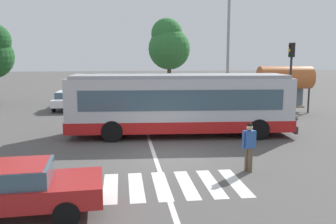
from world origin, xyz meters
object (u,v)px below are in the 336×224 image
at_px(bus_stop_shelter, 285,79).
at_px(twin_arm_street_lamp, 229,21).
at_px(foreground_sedan, 9,187).
at_px(city_transit_bus, 180,104).
at_px(parked_car_red, 177,97).
at_px(parked_car_blue, 103,99).
at_px(traffic_light_far_corner, 291,68).
at_px(background_tree_right, 169,45).
at_px(pedestrian_crossing_street, 249,144).
at_px(parked_car_white, 69,99).
at_px(parked_car_black, 139,99).
at_px(parked_car_charcoal, 212,98).

xyz_separation_m(bus_stop_shelter, twin_arm_street_lamp, (-3.56, 1.69, 3.96)).
bearing_deg(foreground_sedan, city_transit_bus, 57.28).
xyz_separation_m(parked_car_red, twin_arm_street_lamp, (3.33, -2.24, 5.61)).
bearing_deg(bus_stop_shelter, parked_car_blue, 163.58).
relative_size(traffic_light_far_corner, background_tree_right, 0.65).
bearing_deg(traffic_light_far_corner, parked_car_red, 139.10).
distance_m(traffic_light_far_corner, bus_stop_shelter, 1.90).
bearing_deg(bus_stop_shelter, pedestrian_crossing_street, -119.18).
relative_size(city_transit_bus, foreground_sedan, 2.44).
xyz_separation_m(city_transit_bus, parked_car_white, (-6.79, 10.04, -0.82)).
bearing_deg(parked_car_white, twin_arm_street_lamp, -11.17).
height_order(traffic_light_far_corner, bus_stop_shelter, traffic_light_far_corner).
distance_m(pedestrian_crossing_street, traffic_light_far_corner, 12.45).
bearing_deg(parked_car_black, pedestrian_crossing_street, -78.86).
relative_size(parked_car_red, background_tree_right, 0.63).
bearing_deg(background_tree_right, traffic_light_far_corner, -60.51).
xyz_separation_m(traffic_light_far_corner, bus_stop_shelter, (0.41, 1.68, -0.78)).
relative_size(parked_car_white, twin_arm_street_lamp, 0.43).
bearing_deg(parked_car_black, parked_car_blue, 170.12).
xyz_separation_m(twin_arm_street_lamp, background_tree_right, (-3.24, 7.92, -1.43)).
xyz_separation_m(pedestrian_crossing_street, parked_car_white, (-8.25, 16.10, -0.20)).
height_order(foreground_sedan, background_tree_right, background_tree_right).
relative_size(parked_car_blue, parked_car_black, 0.98).
bearing_deg(parked_car_black, parked_car_red, 13.75).
bearing_deg(city_transit_bus, parked_car_white, 124.06).
bearing_deg(parked_car_blue, city_transit_bus, -66.56).
bearing_deg(twin_arm_street_lamp, pedestrian_crossing_street, -103.12).
bearing_deg(parked_car_red, parked_car_white, 179.79).
height_order(twin_arm_street_lamp, background_tree_right, twin_arm_street_lamp).
distance_m(parked_car_white, parked_car_black, 5.28).
height_order(pedestrian_crossing_street, twin_arm_street_lamp, twin_arm_street_lamp).
bearing_deg(parked_car_charcoal, background_tree_right, 111.56).
bearing_deg(parked_car_blue, parked_car_black, -9.88).
distance_m(city_transit_bus, parked_car_red, 10.14).
relative_size(parked_car_red, traffic_light_far_corner, 0.96).
bearing_deg(foreground_sedan, parked_car_blue, 85.57).
distance_m(city_transit_bus, foreground_sedan, 10.53).
xyz_separation_m(parked_car_charcoal, background_tree_right, (-2.51, 6.36, 4.17)).
height_order(city_transit_bus, foreground_sedan, city_transit_bus).
bearing_deg(parked_car_black, traffic_light_far_corner, -27.52).
distance_m(parked_car_black, bus_stop_shelter, 10.45).
distance_m(parked_car_red, twin_arm_street_lamp, 6.89).
height_order(parked_car_white, background_tree_right, background_tree_right).
height_order(city_transit_bus, twin_arm_street_lamp, twin_arm_street_lamp).
xyz_separation_m(parked_car_white, parked_car_red, (8.14, -0.03, 0.00)).
distance_m(pedestrian_crossing_street, foreground_sedan, 7.66).
bearing_deg(pedestrian_crossing_street, parked_car_blue, 109.79).
bearing_deg(twin_arm_street_lamp, parked_car_white, 168.83).
bearing_deg(parked_car_charcoal, pedestrian_crossing_street, -99.22).
xyz_separation_m(parked_car_white, parked_car_black, (5.22, -0.74, 0.00)).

